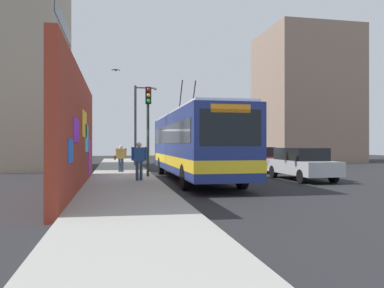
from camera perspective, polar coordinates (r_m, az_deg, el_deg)
name	(u,v)px	position (r m, az deg, el deg)	size (l,w,h in m)	color
ground_plane	(154,178)	(19.94, -5.75, -5.10)	(80.00, 80.00, 0.00)	#232326
sidewalk_slab	(123,177)	(19.84, -10.37, -4.91)	(48.00, 3.20, 0.15)	#9E9B93
graffiti_wall	(78,133)	(15.20, -16.64, 1.65)	(12.71, 0.32, 4.42)	maroon
building_far_left	(15,63)	(31.37, -25.01, 10.91)	(10.56, 6.86, 15.44)	#9E937F
building_far_right	(305,97)	(40.68, 16.58, 6.75)	(8.50, 8.50, 13.14)	gray
city_bus	(194,143)	(18.62, 0.24, 0.23)	(12.28, 2.56, 5.11)	navy
parked_car_silver	(301,163)	(19.48, 16.01, -2.76)	(4.68, 1.79, 1.58)	#B7B7BC
parked_car_red	(256,158)	(25.09, 9.53, -2.15)	(4.64, 1.82, 1.58)	#B21E19
parked_car_navy	(227,156)	(31.19, 5.28, -1.74)	(4.39, 1.88, 1.58)	navy
pedestrian_at_curb	(139,158)	(17.08, -7.93, -2.07)	(0.23, 0.68, 1.70)	#2D3F59
pedestrian_midblock	(121,156)	(22.64, -10.62, -1.82)	(0.22, 0.72, 1.57)	#2D3F59
traffic_light	(148,116)	(19.22, -6.59, 4.12)	(0.49, 0.28, 4.49)	#2D382D
street_lamp	(138,119)	(29.47, -8.08, 3.70)	(0.44, 1.74, 6.10)	#4C4C51
flying_pigeons	(115,10)	(21.02, -11.45, 19.10)	(9.35, 0.62, 3.18)	#47474C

